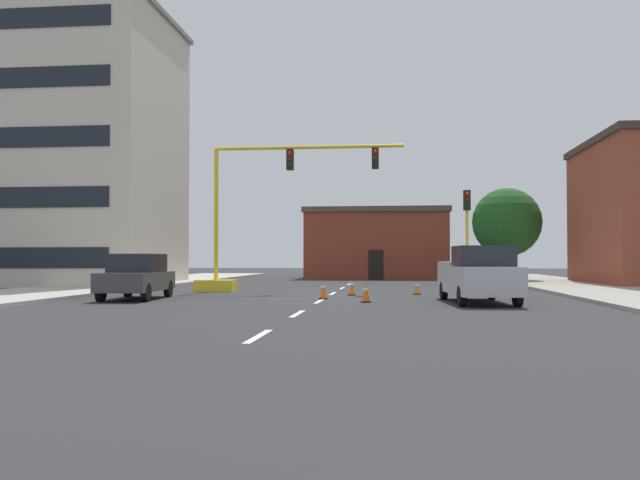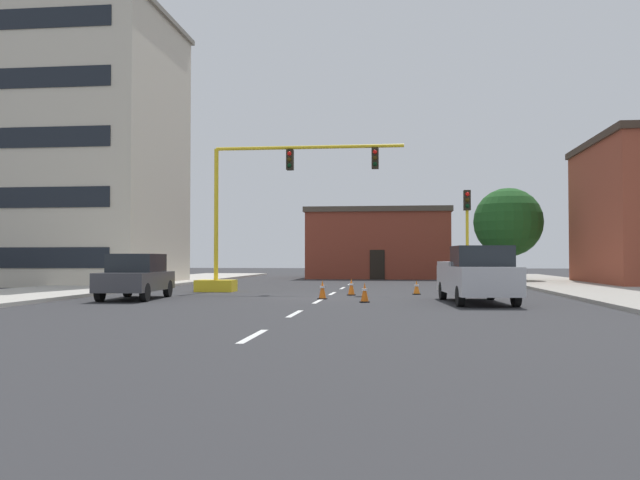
% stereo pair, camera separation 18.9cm
% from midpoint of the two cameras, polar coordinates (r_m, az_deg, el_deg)
% --- Properties ---
extents(ground_plane, '(160.00, 160.00, 0.00)m').
position_cam_midpoint_polar(ground_plane, '(27.48, 0.75, -4.84)').
color(ground_plane, '#2D2D30').
extents(sidewalk_left, '(6.00, 56.00, 0.14)m').
position_cam_midpoint_polar(sidewalk_left, '(38.52, -16.93, -3.73)').
color(sidewalk_left, '#B2ADA3').
rests_on(sidewalk_left, ground_plane).
extents(sidewalk_right, '(6.00, 56.00, 0.14)m').
position_cam_midpoint_polar(sidewalk_right, '(36.65, 22.09, -3.79)').
color(sidewalk_right, '#9E998E').
rests_on(sidewalk_right, ground_plane).
extents(lane_stripe_seg_0, '(0.16, 2.40, 0.01)m').
position_cam_midpoint_polar(lane_stripe_seg_0, '(13.68, -5.30, -8.12)').
color(lane_stripe_seg_0, silver).
rests_on(lane_stripe_seg_0, ground_plane).
extents(lane_stripe_seg_1, '(0.16, 2.40, 0.01)m').
position_cam_midpoint_polar(lane_stripe_seg_1, '(19.07, -1.87, -6.27)').
color(lane_stripe_seg_1, silver).
rests_on(lane_stripe_seg_1, ground_plane).
extents(lane_stripe_seg_2, '(0.16, 2.40, 0.01)m').
position_cam_midpoint_polar(lane_stripe_seg_2, '(24.51, 0.03, -5.22)').
color(lane_stripe_seg_2, silver).
rests_on(lane_stripe_seg_2, ground_plane).
extents(lane_stripe_seg_3, '(0.16, 2.40, 0.01)m').
position_cam_midpoint_polar(lane_stripe_seg_3, '(29.97, 1.24, -4.56)').
color(lane_stripe_seg_3, silver).
rests_on(lane_stripe_seg_3, ground_plane).
extents(lane_stripe_seg_4, '(0.16, 2.40, 0.01)m').
position_cam_midpoint_polar(lane_stripe_seg_4, '(35.44, 2.08, -4.10)').
color(lane_stripe_seg_4, silver).
rests_on(lane_stripe_seg_4, ground_plane).
extents(lane_stripe_seg_5, '(0.16, 2.40, 0.01)m').
position_cam_midpoint_polar(lane_stripe_seg_5, '(40.92, 2.69, -3.76)').
color(lane_stripe_seg_5, silver).
rests_on(lane_stripe_seg_5, ground_plane).
extents(building_tall_left, '(12.91, 10.52, 16.32)m').
position_cam_midpoint_polar(building_tall_left, '(44.02, -20.69, 7.16)').
color(building_tall_left, beige).
rests_on(building_tall_left, ground_plane).
extents(building_brick_center, '(11.15, 8.88, 5.46)m').
position_cam_midpoint_polar(building_brick_center, '(54.23, 5.12, -0.32)').
color(building_brick_center, brown).
rests_on(building_brick_center, ground_plane).
extents(traffic_signal_gantry, '(9.73, 1.20, 6.83)m').
position_cam_midpoint_polar(traffic_signal_gantry, '(31.73, -6.42, -0.26)').
color(traffic_signal_gantry, yellow).
rests_on(traffic_signal_gantry, ground_plane).
extents(traffic_light_pole_right, '(0.32, 0.47, 4.80)m').
position_cam_midpoint_polar(traffic_light_pole_right, '(32.59, 12.55, 1.92)').
color(traffic_light_pole_right, yellow).
rests_on(traffic_light_pole_right, ground_plane).
extents(tree_right_far, '(4.56, 4.56, 6.25)m').
position_cam_midpoint_polar(tree_right_far, '(46.33, 15.79, 1.45)').
color(tree_right_far, brown).
rests_on(tree_right_far, ground_plane).
extents(pickup_truck_silver, '(2.46, 5.55, 1.99)m').
position_cam_midpoint_polar(pickup_truck_silver, '(24.19, 13.38, -2.93)').
color(pickup_truck_silver, '#BCBCC1').
rests_on(pickup_truck_silver, ground_plane).
extents(sedan_dark_gray_near_left, '(2.17, 4.62, 1.74)m').
position_cam_midpoint_polar(sedan_dark_gray_near_left, '(26.74, -15.14, -2.97)').
color(sedan_dark_gray_near_left, '#3D3D42').
rests_on(sedan_dark_gray_near_left, ground_plane).
extents(traffic_cone_roadside_a, '(0.36, 0.36, 0.71)m').
position_cam_midpoint_polar(traffic_cone_roadside_a, '(23.98, 4.03, -4.47)').
color(traffic_cone_roadside_a, black).
rests_on(traffic_cone_roadside_a, ground_plane).
extents(traffic_cone_roadside_b, '(0.36, 0.36, 0.73)m').
position_cam_midpoint_polar(traffic_cone_roadside_b, '(28.57, 2.87, -3.99)').
color(traffic_cone_roadside_b, black).
rests_on(traffic_cone_roadside_b, ground_plane).
extents(traffic_cone_roadside_c, '(0.36, 0.36, 0.73)m').
position_cam_midpoint_polar(traffic_cone_roadside_c, '(25.84, 0.42, -4.25)').
color(traffic_cone_roadside_c, black).
rests_on(traffic_cone_roadside_c, ground_plane).
extents(traffic_cone_roadside_d, '(0.36, 0.36, 0.61)m').
position_cam_midpoint_polar(traffic_cone_roadside_d, '(29.46, 8.38, -4.02)').
color(traffic_cone_roadside_d, black).
rests_on(traffic_cone_roadside_d, ground_plane).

